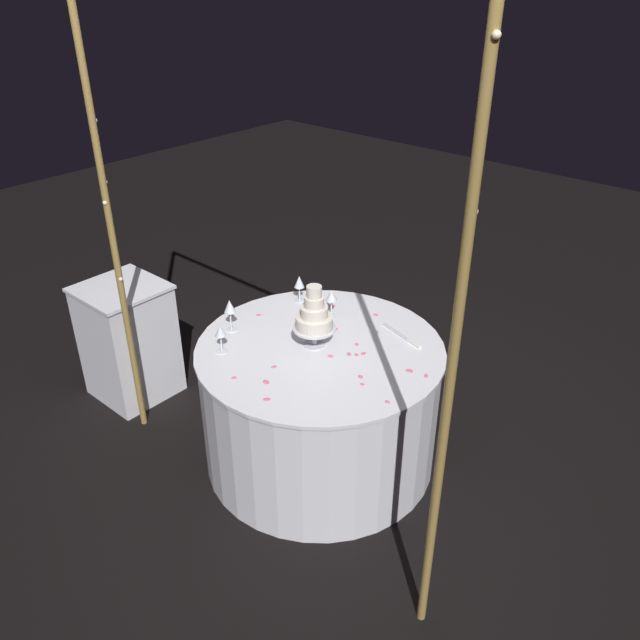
{
  "coord_description": "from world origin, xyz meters",
  "views": [
    {
      "loc": [
        -1.81,
        2.08,
        2.46
      ],
      "look_at": [
        0.0,
        0.0,
        0.88
      ],
      "focal_mm": 35.89,
      "sensor_mm": 36.0,
      "label": 1
    }
  ],
  "objects": [
    {
      "name": "rose_petal_8",
      "position": [
        0.2,
        -0.2,
        0.72
      ],
      "size": [
        0.04,
        0.04,
        0.0
      ],
      "primitive_type": "ellipsoid",
      "rotation": [
        0.0,
        0.0,
        5.38
      ],
      "color": "#EA6B84",
      "rests_on": "main_table"
    },
    {
      "name": "side_table",
      "position": [
        1.3,
        0.31,
        0.38
      ],
      "size": [
        0.47,
        0.47,
        0.75
      ],
      "color": "white",
      "rests_on": "ground"
    },
    {
      "name": "rose_petal_3",
      "position": [
        -0.53,
        0.15,
        0.72
      ],
      "size": [
        0.03,
        0.02,
        0.0
      ],
      "primitive_type": "ellipsoid",
      "rotation": [
        0.0,
        0.0,
        3.08
      ],
      "color": "#EA6B84",
      "rests_on": "main_table"
    },
    {
      "name": "rose_petal_14",
      "position": [
        -0.21,
        -0.09,
        0.72
      ],
      "size": [
        0.02,
        0.03,
        0.0
      ],
      "primitive_type": "ellipsoid",
      "rotation": [
        0.0,
        0.0,
        1.51
      ],
      "color": "#EA6B84",
      "rests_on": "main_table"
    },
    {
      "name": "rose_petal_4",
      "position": [
        0.13,
        0.47,
        0.72
      ],
      "size": [
        0.03,
        0.03,
        0.0
      ],
      "primitive_type": "ellipsoid",
      "rotation": [
        0.0,
        0.0,
        0.79
      ],
      "color": "#EA6B84",
      "rests_on": "main_table"
    },
    {
      "name": "rose_petal_7",
      "position": [
        -0.15,
        -0.04,
        0.72
      ],
      "size": [
        0.04,
        0.04,
        0.0
      ],
      "primitive_type": "ellipsoid",
      "rotation": [
        0.0,
        0.0,
        5.5
      ],
      "color": "#EA6B84",
      "rests_on": "main_table"
    },
    {
      "name": "decorative_arch",
      "position": [
        0.0,
        0.48,
        1.56
      ],
      "size": [
        2.04,
        0.06,
        2.43
      ],
      "color": "olive",
      "rests_on": "ground"
    },
    {
      "name": "rose_petal_16",
      "position": [
        -0.11,
        0.49,
        0.72
      ],
      "size": [
        0.04,
        0.04,
        0.0
      ],
      "primitive_type": "ellipsoid",
      "rotation": [
        0.0,
        0.0,
        0.75
      ],
      "color": "#EA6B84",
      "rests_on": "main_table"
    },
    {
      "name": "rose_petal_10",
      "position": [
        -0.1,
        0.03,
        0.72
      ],
      "size": [
        0.04,
        0.03,
        0.0
      ],
      "primitive_type": "ellipsoid",
      "rotation": [
        0.0,
        0.0,
        0.23
      ],
      "color": "#EA6B84",
      "rests_on": "main_table"
    },
    {
      "name": "rose_petal_19",
      "position": [
        0.47,
        -0.03,
        0.72
      ],
      "size": [
        0.03,
        0.04,
        0.0
      ],
      "primitive_type": "ellipsoid",
      "rotation": [
        0.0,
        0.0,
        4.03
      ],
      "color": "#EA6B84",
      "rests_on": "main_table"
    },
    {
      "name": "rose_petal_13",
      "position": [
        0.24,
        -0.37,
        0.72
      ],
      "size": [
        0.04,
        0.05,
        0.0
      ],
      "primitive_type": "ellipsoid",
      "rotation": [
        0.0,
        0.0,
        4.13
      ],
      "color": "#EA6B84",
      "rests_on": "main_table"
    },
    {
      "name": "rose_petal_11",
      "position": [
        -0.36,
        0.12,
        0.72
      ],
      "size": [
        0.03,
        0.02,
        0.0
      ],
      "primitive_type": "ellipsoid",
      "rotation": [
        0.0,
        0.0,
        0.26
      ],
      "color": "#EA6B84",
      "rests_on": "main_table"
    },
    {
      "name": "rose_petal_2",
      "position": [
        -0.13,
        -0.14,
        0.72
      ],
      "size": [
        0.03,
        0.03,
        0.0
      ],
      "primitive_type": "ellipsoid",
      "rotation": [
        0.0,
        0.0,
        2.52
      ],
      "color": "#EA6B84",
      "rests_on": "main_table"
    },
    {
      "name": "rose_petal_6",
      "position": [
        0.05,
        -0.19,
        0.72
      ],
      "size": [
        0.03,
        0.03,
        0.0
      ],
      "primitive_type": "ellipsoid",
      "rotation": [
        0.0,
        0.0,
        5.13
      ],
      "color": "#EA6B84",
      "rests_on": "main_table"
    },
    {
      "name": "main_table",
      "position": [
        0.0,
        0.0,
        0.36
      ],
      "size": [
        1.28,
        1.28,
        0.72
      ],
      "color": "white",
      "rests_on": "ground"
    },
    {
      "name": "rose_petal_12",
      "position": [
        -0.01,
        0.4,
        0.72
      ],
      "size": [
        0.04,
        0.04,
        0.0
      ],
      "primitive_type": "ellipsoid",
      "rotation": [
        0.0,
        0.0,
        2.89
      ],
      "color": "#EA6B84",
      "rests_on": "main_table"
    },
    {
      "name": "cake_knife",
      "position": [
        -0.27,
        -0.36,
        0.73
      ],
      "size": [
        0.29,
        0.1,
        0.01
      ],
      "color": "silver",
      "rests_on": "main_table"
    },
    {
      "name": "wine_glass_1",
      "position": [
        0.34,
        0.36,
        0.83
      ],
      "size": [
        0.06,
        0.06,
        0.15
      ],
      "color": "silver",
      "rests_on": "main_table"
    },
    {
      "name": "ground_plane",
      "position": [
        0.0,
        0.0,
        0.0
      ],
      "size": [
        12.0,
        12.0,
        0.0
      ],
      "primitive_type": "plane",
      "color": "black"
    },
    {
      "name": "rose_petal_5",
      "position": [
        -0.55,
        -0.14,
        0.72
      ],
      "size": [
        0.03,
        0.04,
        0.0
      ],
      "primitive_type": "ellipsoid",
      "rotation": [
        0.0,
        0.0,
        5.11
      ],
      "color": "#EA6B84",
      "rests_on": "main_table"
    },
    {
      "name": "wine_glass_2",
      "position": [
        0.47,
        0.18,
        0.86
      ],
      "size": [
        0.06,
        0.06,
        0.18
      ],
      "color": "silver",
      "rests_on": "main_table"
    },
    {
      "name": "rose_petal_1",
      "position": [
        0.24,
        -0.25,
        0.72
      ],
      "size": [
        0.03,
        0.03,
        0.0
      ],
      "primitive_type": "ellipsoid",
      "rotation": [
        0.0,
        0.0,
        3.83
      ],
      "color": "#EA6B84",
      "rests_on": "main_table"
    },
    {
      "name": "rose_petal_9",
      "position": [
        -0.01,
        -0.45,
        0.72
      ],
      "size": [
        0.04,
        0.03,
        0.0
      ],
      "primitive_type": "ellipsoid",
      "rotation": [
        0.0,
        0.0,
        0.11
      ],
      "color": "#EA6B84",
      "rests_on": "main_table"
    },
    {
      "name": "rose_petal_0",
      "position": [
        -0.19,
        -0.06,
        0.72
      ],
      "size": [
        0.03,
        0.03,
        0.0
      ],
      "primitive_type": "ellipsoid",
      "rotation": [
        0.0,
        0.0,
        2.77
      ],
      "color": "#EA6B84",
      "rests_on": "main_table"
    },
    {
      "name": "rose_petal_17",
      "position": [
        -0.47,
        -0.12,
        0.72
      ],
      "size": [
        0.04,
        0.04,
        0.0
      ],
      "primitive_type": "ellipsoid",
      "rotation": [
        0.0,
        0.0,
        3.38
      ],
      "color": "#EA6B84",
      "rests_on": "main_table"
    },
    {
      "name": "rose_petal_15",
      "position": [
        0.05,
        0.28,
        0.72
      ],
      "size": [
        0.03,
        0.04,
        0.0
      ],
      "primitive_type": "ellipsoid",
      "rotation": [
        0.0,
        0.0,
        4.32
      ],
      "color": "#EA6B84",
      "rests_on": "main_table"
    },
    {
      "name": "wine_glass_0",
      "position": [
        0.42,
        -0.3,
        0.84
      ],
      "size": [
        0.06,
        0.06,
        0.16
      ],
      "color": "silver",
      "rests_on": "main_table"
    },
    {
      "name": "wine_glass_3",
      "position": [
        0.16,
        -0.28,
        0.84
      ],
      "size": [
        0.06,
        0.06,
        0.16
      ],
      "color": "silver",
      "rests_on": "main_table"
    },
    {
      "name": "tiered_cake",
      "position": [
        0.03,
        0.01,
        0.89
      ],
      "size": [
        0.22,
        0.22,
        0.34
      ],
      "color": "silver",
      "rests_on": "main_table"
    },
    {
      "name": "rose_petal_18",
      "position": [
        -0.32,
        0.07,
        0.72
      ],
      "size": [
        0.04,
        0.03,
        0.0
      ],
      "primitive_type": "ellipsoid",
      "rotation": [
        0.0,
        0.0,
        2.73
      ],
      "color": "#EA6B84",
      "rests_on": "main_table"
    }
  ]
}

